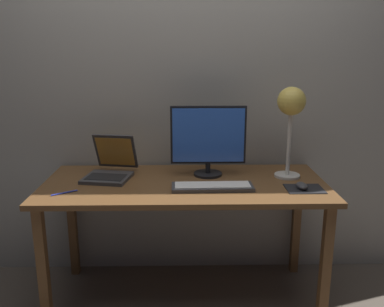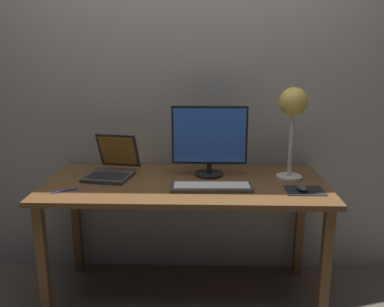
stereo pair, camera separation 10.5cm
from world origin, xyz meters
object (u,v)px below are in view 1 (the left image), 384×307
Objects in this scene: keyboard_main at (212,187)px; desk_lamp at (291,108)px; monitor at (208,138)px; pen at (64,193)px; laptop at (111,165)px; mouse at (302,186)px.

keyboard_main is 0.84× the size of desk_lamp.
pen is (-0.77, -0.31, -0.22)m from monitor.
desk_lamp is (0.47, -0.04, 0.18)m from monitor.
keyboard_main is (0.01, -0.25, -0.21)m from monitor.
laptop is 2.62× the size of pen.
desk_lamp reaches higher than monitor.
pen is at bearing -122.15° from laptop.
monitor is at bearing 21.71° from pen.
desk_lamp reaches higher than laptop.
pen is (-1.26, -0.04, -0.02)m from mouse.
mouse is at bearing -27.97° from monitor.
mouse is at bearing -83.60° from desk_lamp.
monitor is 0.60m from laptop.
monitor reaches higher than keyboard_main.
mouse is at bearing -1.80° from keyboard_main.
desk_lamp is 1.33m from pen.
laptop is 0.70× the size of desk_lamp.
pen is (-0.19, -0.31, -0.06)m from laptop.
monitor is at bearing -0.29° from laptop.
monitor is 0.86m from pen.
laptop is at bearing 57.85° from pen.
laptop is 1.10m from mouse.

